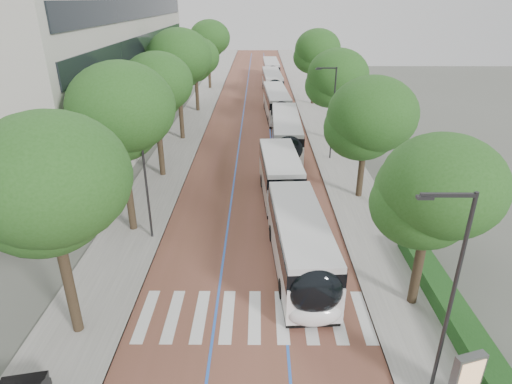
# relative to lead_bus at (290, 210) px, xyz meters

# --- Properties ---
(ground) EXTENTS (160.00, 160.00, 0.00)m
(ground) POSITION_rel_lead_bus_xyz_m (-2.28, -8.56, -1.63)
(ground) COLOR #51544C
(ground) RESTS_ON ground
(road) EXTENTS (11.00, 140.00, 0.02)m
(road) POSITION_rel_lead_bus_xyz_m (-2.28, 31.44, -1.62)
(road) COLOR brown
(road) RESTS_ON ground
(sidewalk_left) EXTENTS (4.00, 140.00, 0.12)m
(sidewalk_left) POSITION_rel_lead_bus_xyz_m (-9.78, 31.44, -1.57)
(sidewalk_left) COLOR gray
(sidewalk_left) RESTS_ON ground
(sidewalk_right) EXTENTS (4.00, 140.00, 0.12)m
(sidewalk_right) POSITION_rel_lead_bus_xyz_m (5.22, 31.44, -1.57)
(sidewalk_right) COLOR gray
(sidewalk_right) RESTS_ON ground
(kerb_left) EXTENTS (0.20, 140.00, 0.14)m
(kerb_left) POSITION_rel_lead_bus_xyz_m (-7.88, 31.44, -1.57)
(kerb_left) COLOR gray
(kerb_left) RESTS_ON ground
(kerb_right) EXTENTS (0.20, 140.00, 0.14)m
(kerb_right) POSITION_rel_lead_bus_xyz_m (3.32, 31.44, -1.57)
(kerb_right) COLOR gray
(kerb_right) RESTS_ON ground
(zebra_crossing) EXTENTS (10.55, 3.60, 0.01)m
(zebra_crossing) POSITION_rel_lead_bus_xyz_m (-2.08, -7.56, -1.60)
(zebra_crossing) COLOR silver
(zebra_crossing) RESTS_ON ground
(lane_line_left) EXTENTS (0.12, 126.00, 0.01)m
(lane_line_left) POSITION_rel_lead_bus_xyz_m (-3.88, 31.44, -1.60)
(lane_line_left) COLOR blue
(lane_line_left) RESTS_ON road
(lane_line_right) EXTENTS (0.12, 126.00, 0.01)m
(lane_line_right) POSITION_rel_lead_bus_xyz_m (-0.68, 31.44, -1.60)
(lane_line_right) COLOR blue
(lane_line_right) RESTS_ON road
(office_building) EXTENTS (18.11, 40.00, 14.00)m
(office_building) POSITION_rel_lead_bus_xyz_m (-21.75, 19.44, 5.37)
(office_building) COLOR #A09D94
(office_building) RESTS_ON ground
(hedge) EXTENTS (1.20, 14.00, 0.80)m
(hedge) POSITION_rel_lead_bus_xyz_m (6.82, -8.56, -1.11)
(hedge) COLOR #184217
(hedge) RESTS_ON sidewalk_right
(streetlight_near) EXTENTS (1.82, 0.20, 8.00)m
(streetlight_near) POSITION_rel_lead_bus_xyz_m (4.34, -11.56, 3.19)
(streetlight_near) COLOR #29292B
(streetlight_near) RESTS_ON sidewalk_right
(streetlight_far) EXTENTS (1.82, 0.20, 8.00)m
(streetlight_far) POSITION_rel_lead_bus_xyz_m (4.34, 13.44, 3.19)
(streetlight_far) COLOR #29292B
(streetlight_far) RESTS_ON sidewalk_right
(lamp_post_left) EXTENTS (0.14, 0.14, 8.00)m
(lamp_post_left) POSITION_rel_lead_bus_xyz_m (-8.38, -0.56, 2.49)
(lamp_post_left) COLOR #29292B
(lamp_post_left) RESTS_ON sidewalk_left
(trees_left) EXTENTS (6.25, 61.04, 10.26)m
(trees_left) POSITION_rel_lead_bus_xyz_m (-9.78, 17.41, 5.38)
(trees_left) COLOR black
(trees_left) RESTS_ON ground
(trees_right) EXTENTS (6.04, 47.55, 9.22)m
(trees_right) POSITION_rel_lead_bus_xyz_m (5.42, 15.18, 4.35)
(trees_right) COLOR black
(trees_right) RESTS_ON ground
(lead_bus) EXTENTS (3.67, 18.52, 3.20)m
(lead_bus) POSITION_rel_lead_bus_xyz_m (0.00, 0.00, 0.00)
(lead_bus) COLOR black
(lead_bus) RESTS_ON ground
(bus_queued_0) EXTENTS (2.73, 12.44, 3.20)m
(bus_queued_0) POSITION_rel_lead_bus_xyz_m (0.65, 15.75, -0.00)
(bus_queued_0) COLOR white
(bus_queued_0) RESTS_ON ground
(bus_queued_1) EXTENTS (3.11, 12.50, 3.20)m
(bus_queued_1) POSITION_rel_lead_bus_xyz_m (0.25, 28.42, -0.00)
(bus_queued_1) COLOR white
(bus_queued_1) RESTS_ON ground
(bus_queued_2) EXTENTS (2.96, 12.48, 3.20)m
(bus_queued_2) POSITION_rel_lead_bus_xyz_m (0.10, 41.98, -0.00)
(bus_queued_2) COLOR white
(bus_queued_2) RESTS_ON ground
(bus_queued_3) EXTENTS (2.81, 12.45, 3.20)m
(bus_queued_3) POSITION_rel_lead_bus_xyz_m (0.23, 54.95, -0.00)
(bus_queued_3) COLOR white
(bus_queued_3) RESTS_ON ground
(ad_panel) EXTENTS (1.17, 0.62, 2.34)m
(ad_panel) POSITION_rel_lead_bus_xyz_m (5.24, -12.31, -0.28)
(ad_panel) COLOR #59595B
(ad_panel) RESTS_ON sidewalk_right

